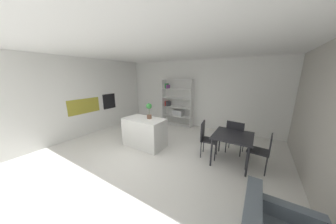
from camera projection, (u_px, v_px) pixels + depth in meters
The scene contains 13 objects.
ground_plane at pixel (145, 155), 4.28m from camera, with size 9.99×9.99×0.00m, color silver.
ceiling_slab at pixel (141, 47), 3.60m from camera, with size 7.25×6.42×0.06m.
back_partition at pixel (191, 94), 6.58m from camera, with size 7.25×0.06×2.83m, color white.
tall_cabinet_run_left at pixel (77, 97), 5.59m from camera, with size 0.66×5.80×2.83m, color white.
cabinet_niche_splashback at pixel (84, 106), 5.54m from camera, with size 0.01×1.18×0.55m.
built_in_oven at pixel (109, 101), 6.41m from camera, with size 0.06×0.57×0.62m.
kitchen_island at pixel (145, 132), 4.75m from camera, with size 1.28×0.72×0.90m, color white.
potted_plant_on_island at pixel (149, 109), 4.60m from camera, with size 0.18×0.18×0.48m.
open_bookshelf at pixel (176, 104), 6.71m from camera, with size 1.43×0.33×2.05m.
dining_table at pixel (233, 138), 3.76m from camera, with size 0.91×0.99×0.76m.
dining_chair_window_side at pixel (264, 149), 3.44m from camera, with size 0.49×0.44×0.92m.
dining_chair_island_side at pixel (206, 136), 4.12m from camera, with size 0.48×0.46×0.99m.
dining_chair_far at pixel (235, 135), 4.22m from camera, with size 0.49×0.45×0.98m.
Camera 1 is at (2.58, -2.95, 2.21)m, focal length 16.01 mm.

